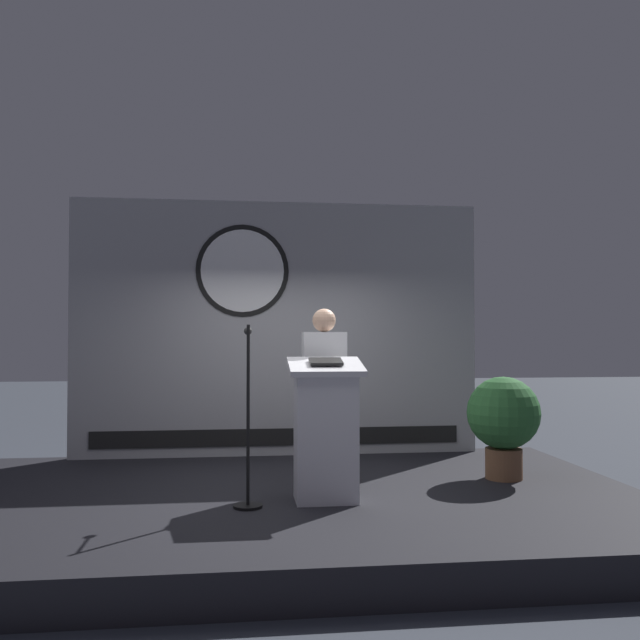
% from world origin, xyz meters
% --- Properties ---
extents(ground_plane, '(40.00, 40.00, 0.00)m').
position_xyz_m(ground_plane, '(0.00, 0.00, 0.00)').
color(ground_plane, '#383D47').
extents(stage_platform, '(6.40, 4.00, 0.30)m').
position_xyz_m(stage_platform, '(0.00, 0.00, 0.15)').
color(stage_platform, black).
rests_on(stage_platform, ground).
extents(banner_display, '(4.82, 0.12, 3.01)m').
position_xyz_m(banner_display, '(-0.01, 1.85, 1.81)').
color(banner_display, '#9E9EA3').
rests_on(banner_display, stage_platform).
extents(podium, '(0.64, 0.50, 1.23)m').
position_xyz_m(podium, '(0.28, -0.37, 0.90)').
color(podium, silver).
rests_on(podium, stage_platform).
extents(speaker_person, '(0.40, 0.26, 1.67)m').
position_xyz_m(speaker_person, '(0.33, 0.11, 1.15)').
color(speaker_person, black).
rests_on(speaker_person, stage_platform).
extents(microphone_stand, '(0.24, 0.52, 1.51)m').
position_xyz_m(microphone_stand, '(-0.39, -0.48, 0.83)').
color(microphone_stand, black).
rests_on(microphone_stand, stage_platform).
extents(potted_plant, '(0.72, 0.72, 1.01)m').
position_xyz_m(potted_plant, '(2.14, 0.27, 0.90)').
color(potted_plant, brown).
rests_on(potted_plant, stage_platform).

